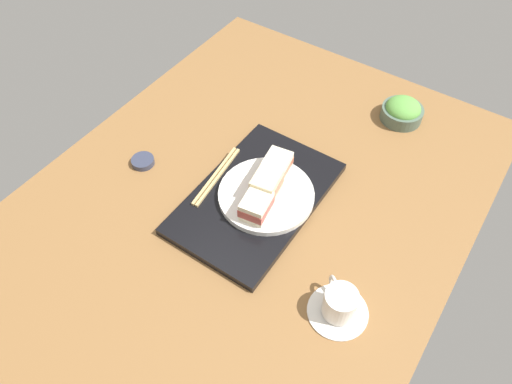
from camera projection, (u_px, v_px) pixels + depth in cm
name	position (u px, v px, depth cm)	size (l,w,h in cm)	color
ground_plane	(238.00, 215.00, 117.82)	(140.00, 100.00, 3.00)	brown
serving_tray	(256.00, 198.00, 118.13)	(42.68, 26.99, 1.96)	black
sandwich_plate	(266.00, 195.00, 116.48)	(23.14, 23.14, 1.50)	silver
sandwich_near	(277.00, 166.00, 117.79)	(8.28, 6.96, 5.36)	#EFE5C1
sandwich_middle	(266.00, 185.00, 113.60)	(8.13, 6.98, 5.92)	beige
sandwich_far	(255.00, 207.00, 109.97)	(8.35, 7.07, 5.05)	#EFE5C1
salad_bowl	(402.00, 111.00, 135.33)	(11.57, 11.57, 6.48)	#4C6051
chopsticks_pair	(217.00, 176.00, 120.83)	(20.94, 4.17, 0.70)	tan
coffee_cup	(339.00, 305.00, 97.86)	(12.69, 12.69, 7.32)	silver
small_sauce_dish	(143.00, 161.00, 126.02)	(5.92, 5.92, 1.59)	#33384C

